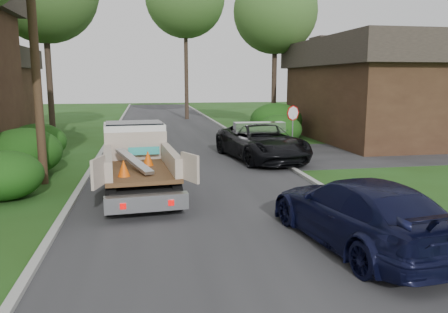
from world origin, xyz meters
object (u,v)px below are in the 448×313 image
house_right (387,88)px  tree_right_far (275,11)px  stop_sign (293,120)px  utility_pole (34,36)px  flatbed_truck (137,155)px  navy_suv (359,212)px  black_pickup (261,142)px

house_right → tree_right_far: bearing=132.5°
stop_sign → utility_pole: bearing=-159.4°
house_right → flatbed_truck: (-15.16, -10.42, -1.96)m
tree_right_far → flatbed_truck: bearing=-120.5°
stop_sign → flatbed_truck: (-7.36, -5.42, -0.58)m
house_right → flatbed_truck: bearing=-145.5°
tree_right_far → navy_suv: 24.24m
house_right → navy_suv: house_right is taller
stop_sign → flatbed_truck: bearing=-143.6°
stop_sign → navy_suv: bearing=-101.7°
tree_right_far → navy_suv: size_ratio=2.16×
stop_sign → navy_suv: 11.79m
stop_sign → tree_right_far: size_ratio=0.22×
tree_right_far → black_pickup: (-4.06, -11.74, -7.64)m
utility_pole → tree_right_far: tree_right_far is taller
utility_pole → navy_suv: 12.01m
navy_suv → black_pickup: bearing=-101.2°
stop_sign → flatbed_truck: 9.16m
stop_sign → house_right: size_ratio=0.19×
utility_pole → house_right: 20.66m
house_right → black_pickup: 11.38m
utility_pole → black_pickup: utility_pole is taller
house_right → flatbed_truck: 18.50m
utility_pole → tree_right_far: 20.12m
flatbed_truck → black_pickup: size_ratio=0.99×
tree_right_far → utility_pole: bearing=-130.8°
flatbed_truck → stop_sign: bearing=31.6°
black_pickup → navy_suv: black_pickup is taller
stop_sign → flatbed_truck: stop_sign is taller
house_right → black_pickup: house_right is taller
house_right → navy_suv: 19.54m
flatbed_truck → navy_suv: bearing=-55.5°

